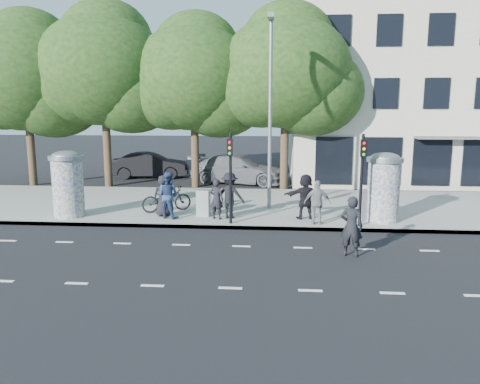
# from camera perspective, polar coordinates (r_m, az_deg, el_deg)

# --- Properties ---
(ground) EXTENTS (120.00, 120.00, 0.00)m
(ground) POSITION_cam_1_polar(r_m,az_deg,el_deg) (14.08, -0.28, -8.30)
(ground) COLOR black
(ground) RESTS_ON ground
(sidewalk) EXTENTS (40.00, 8.00, 0.15)m
(sidewalk) POSITION_cam_1_polar(r_m,az_deg,el_deg) (21.29, 1.45, -1.66)
(sidewalk) COLOR gray
(sidewalk) RESTS_ON ground
(curb) EXTENTS (40.00, 0.10, 0.16)m
(curb) POSITION_cam_1_polar(r_m,az_deg,el_deg) (17.46, 0.72, -4.35)
(curb) COLOR slate
(curb) RESTS_ON ground
(lane_dash_near) EXTENTS (32.00, 0.12, 0.01)m
(lane_dash_near) POSITION_cam_1_polar(r_m,az_deg,el_deg) (12.03, -1.19, -11.63)
(lane_dash_near) COLOR silver
(lane_dash_near) RESTS_ON ground
(lane_dash_far) EXTENTS (32.00, 0.12, 0.01)m
(lane_dash_far) POSITION_cam_1_polar(r_m,az_deg,el_deg) (15.41, 0.17, -6.63)
(lane_dash_far) COLOR silver
(lane_dash_far) RESTS_ON ground
(ad_column_left) EXTENTS (1.36, 1.36, 2.65)m
(ad_column_left) POSITION_cam_1_polar(r_m,az_deg,el_deg) (19.88, -20.26, 1.12)
(ad_column_left) COLOR beige
(ad_column_left) RESTS_ON sidewalk
(ad_column_right) EXTENTS (1.36, 1.36, 2.65)m
(ad_column_right) POSITION_cam_1_polar(r_m,az_deg,el_deg) (18.68, 17.10, 0.75)
(ad_column_right) COLOR beige
(ad_column_right) RESTS_ON sidewalk
(traffic_pole_near) EXTENTS (0.22, 0.31, 3.40)m
(traffic_pole_near) POSITION_cam_1_polar(r_m,az_deg,el_deg) (17.33, -1.19, 2.81)
(traffic_pole_near) COLOR black
(traffic_pole_near) RESTS_ON sidewalk
(traffic_pole_far) EXTENTS (0.22, 0.31, 3.40)m
(traffic_pole_far) POSITION_cam_1_polar(r_m,az_deg,el_deg) (17.51, 14.65, 2.55)
(traffic_pole_far) COLOR black
(traffic_pole_far) RESTS_ON sidewalk
(street_lamp) EXTENTS (0.25, 0.93, 8.00)m
(street_lamp) POSITION_cam_1_polar(r_m,az_deg,el_deg) (19.93, 3.71, 11.16)
(street_lamp) COLOR slate
(street_lamp) RESTS_ON sidewalk
(tree_far_left) EXTENTS (7.20, 7.20, 9.26)m
(tree_far_left) POSITION_cam_1_polar(r_m,az_deg,el_deg) (29.47, -24.71, 12.71)
(tree_far_left) COLOR #38281C
(tree_far_left) RESTS_ON ground
(tree_mid_left) EXTENTS (7.20, 7.20, 9.57)m
(tree_mid_left) POSITION_cam_1_polar(r_m,az_deg,el_deg) (27.61, -16.33, 14.09)
(tree_mid_left) COLOR #38281C
(tree_mid_left) RESTS_ON ground
(tree_near_left) EXTENTS (6.80, 6.80, 8.97)m
(tree_near_left) POSITION_cam_1_polar(r_m,az_deg,el_deg) (26.45, -5.65, 13.69)
(tree_near_left) COLOR #38281C
(tree_near_left) RESTS_ON ground
(tree_center) EXTENTS (7.00, 7.00, 9.30)m
(tree_center) POSITION_cam_1_polar(r_m,az_deg,el_deg) (25.66, 5.59, 14.35)
(tree_center) COLOR #38281C
(tree_center) RESTS_ON ground
(building) EXTENTS (20.30, 15.85, 12.00)m
(building) POSITION_cam_1_polar(r_m,az_deg,el_deg) (35.04, 23.20, 11.98)
(building) COLOR beige
(building) RESTS_ON ground
(ped_a) EXTENTS (0.87, 0.63, 1.67)m
(ped_a) POSITION_cam_1_polar(r_m,az_deg,el_deg) (19.03, -9.30, -0.45)
(ped_a) COLOR black
(ped_a) RESTS_ON sidewalk
(ped_b) EXTENTS (0.68, 0.57, 1.59)m
(ped_b) POSITION_cam_1_polar(r_m,az_deg,el_deg) (18.32, -2.87, -0.86)
(ped_b) COLOR black
(ped_b) RESTS_ON sidewalk
(ped_c) EXTENTS (1.08, 0.96, 1.85)m
(ped_c) POSITION_cam_1_polar(r_m,az_deg,el_deg) (18.65, -8.78, -0.37)
(ped_c) COLOR navy
(ped_c) RESTS_ON sidewalk
(ped_d) EXTENTS (1.21, 0.73, 1.82)m
(ped_d) POSITION_cam_1_polar(r_m,az_deg,el_deg) (18.43, -1.28, -0.43)
(ped_d) COLOR black
(ped_d) RESTS_ON sidewalk
(ped_e) EXTENTS (1.00, 0.58, 1.68)m
(ped_e) POSITION_cam_1_polar(r_m,az_deg,el_deg) (17.66, 9.41, -1.27)
(ped_e) COLOR gray
(ped_e) RESTS_ON sidewalk
(ped_f) EXTENTS (1.73, 0.87, 1.79)m
(ped_f) POSITION_cam_1_polar(r_m,az_deg,el_deg) (18.49, 7.98, -0.54)
(ped_f) COLOR black
(ped_f) RESTS_ON sidewalk
(man_road) EXTENTS (0.77, 0.59, 1.87)m
(man_road) POSITION_cam_1_polar(r_m,az_deg,el_deg) (14.60, 13.42, -4.10)
(man_road) COLOR black
(man_road) RESTS_ON ground
(bicycle) EXTENTS (1.64, 2.20, 1.11)m
(bicycle) POSITION_cam_1_polar(r_m,az_deg,el_deg) (19.86, -8.95, -0.81)
(bicycle) COLOR black
(bicycle) RESTS_ON sidewalk
(cabinet_left) EXTENTS (0.55, 0.43, 1.07)m
(cabinet_left) POSITION_cam_1_polar(r_m,az_deg,el_deg) (18.89, -4.49, -1.34)
(cabinet_left) COLOR gray
(cabinet_left) RESTS_ON sidewalk
(cabinet_right) EXTENTS (0.69, 0.60, 1.19)m
(cabinet_right) POSITION_cam_1_polar(r_m,az_deg,el_deg) (18.81, 15.10, -1.54)
(cabinet_right) COLOR gray
(cabinet_right) RESTS_ON sidewalk
(car_mid) EXTENTS (2.39, 5.10, 1.62)m
(car_mid) POSITION_cam_1_polar(r_m,az_deg,el_deg) (30.60, -10.94, 3.23)
(car_mid) COLOR black
(car_mid) RESTS_ON ground
(car_right) EXTENTS (3.51, 6.13, 1.67)m
(car_right) POSITION_cam_1_polar(r_m,az_deg,el_deg) (27.82, -0.16, 2.78)
(car_right) COLOR slate
(car_right) RESTS_ON ground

